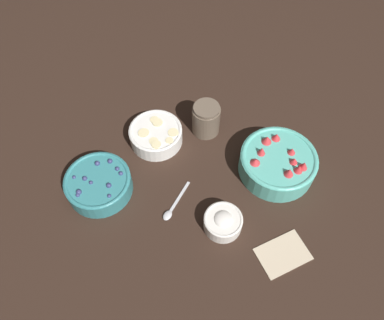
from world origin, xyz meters
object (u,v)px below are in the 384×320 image
Objects in this scene: bowl_strawberries at (278,162)px; bowl_blueberries at (98,183)px; bowl_bananas at (156,134)px; jar_chocolate at (206,120)px; bowl_cream at (223,222)px.

bowl_blueberries is (-0.51, -0.05, -0.01)m from bowl_strawberries.
bowl_blueberries reaches higher than bowl_bananas.
bowl_cream is at bearing -85.48° from jar_chocolate.
bowl_blueberries is 1.15× the size of bowl_bananas.
jar_chocolate is (-0.20, 0.16, 0.01)m from bowl_strawberries.
bowl_blueberries reaches higher than bowl_cream.
jar_chocolate reaches higher than bowl_bananas.
bowl_blueberries is 0.23m from bowl_bananas.
jar_chocolate reaches higher than bowl_blueberries.
bowl_bananas is 0.35m from bowl_cream.
bowl_strawberries is 0.26m from jar_chocolate.
bowl_strawberries is 2.14× the size of bowl_cream.
bowl_cream is at bearing -58.30° from bowl_bananas.
bowl_blueberries is 1.80× the size of bowl_cream.
bowl_cream is at bearing -134.90° from bowl_strawberries.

